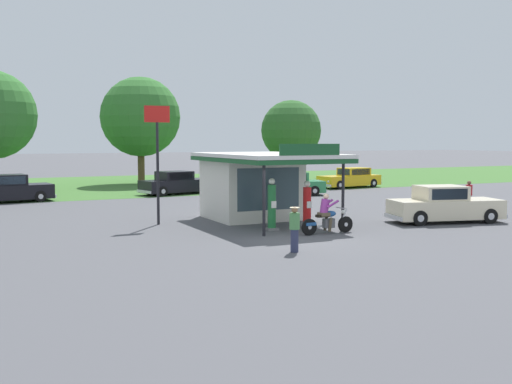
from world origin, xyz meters
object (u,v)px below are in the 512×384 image
(parked_car_back_row_far_right, at_px, (286,185))
(bystander_chatting_near_pumps, at_px, (295,228))
(parked_car_back_row_centre_right, at_px, (350,179))
(motorcycle_with_rider, at_px, (327,217))
(parked_car_second_row_spare, at_px, (5,190))
(roadside_pole_sign, at_px, (157,144))
(bystander_strolling_foreground, at_px, (469,195))
(gas_pump_nearside, at_px, (272,206))
(featured_classic_sedan, at_px, (445,206))
(gas_pump_offside, at_px, (307,206))
(parked_car_back_row_right, at_px, (178,184))

(parked_car_back_row_far_right, height_order, bystander_chatting_near_pumps, parked_car_back_row_far_right)
(parked_car_back_row_centre_right, relative_size, bystander_chatting_near_pumps, 3.63)
(motorcycle_with_rider, distance_m, parked_car_second_row_spare, 21.02)
(parked_car_back_row_far_right, bearing_deg, motorcycle_with_rider, -113.28)
(motorcycle_with_rider, bearing_deg, roadside_pole_sign, 133.50)
(bystander_strolling_foreground, xyz_separation_m, roadside_pole_sign, (-16.08, 1.88, 2.65))
(gas_pump_nearside, distance_m, parked_car_second_row_spare, 18.73)
(bystander_strolling_foreground, bearing_deg, featured_classic_sedan, -146.33)
(bystander_chatting_near_pumps, bearing_deg, parked_car_back_row_far_right, 61.97)
(bystander_strolling_foreground, height_order, roadside_pole_sign, roadside_pole_sign)
(parked_car_back_row_far_right, distance_m, bystander_chatting_near_pumps, 20.08)
(gas_pump_offside, bearing_deg, parked_car_back_row_right, 89.57)
(gas_pump_nearside, relative_size, roadside_pole_sign, 0.42)
(parked_car_back_row_right, xyz_separation_m, parked_car_back_row_far_right, (6.13, -4.05, -0.01))
(parked_car_second_row_spare, bearing_deg, bystander_strolling_foreground, -34.35)
(parked_car_back_row_centre_right, bearing_deg, gas_pump_nearside, -132.71)
(parked_car_back_row_far_right, height_order, roadside_pole_sign, roadside_pole_sign)
(parked_car_second_row_spare, bearing_deg, motorcycle_with_rider, -59.95)
(gas_pump_offside, xyz_separation_m, roadside_pole_sign, (-5.30, 3.59, 2.56))
(motorcycle_with_rider, bearing_deg, parked_car_back_row_centre_right, 52.99)
(gas_pump_offside, xyz_separation_m, parked_car_back_row_right, (0.13, 17.22, -0.19))
(featured_classic_sedan, height_order, parked_car_second_row_spare, same)
(gas_pump_offside, height_order, parked_car_back_row_centre_right, gas_pump_offside)
(motorcycle_with_rider, bearing_deg, parked_car_second_row_spare, 120.05)
(gas_pump_offside, xyz_separation_m, parked_car_back_row_far_right, (6.26, 13.17, -0.20))
(gas_pump_nearside, xyz_separation_m, parked_car_back_row_far_right, (7.91, 13.17, -0.28))
(gas_pump_offside, distance_m, motorcycle_with_rider, 1.83)
(motorcycle_with_rider, xyz_separation_m, bystander_chatting_near_pumps, (-2.99, -2.75, 0.13))
(gas_pump_nearside, xyz_separation_m, featured_classic_sedan, (7.97, -1.25, -0.24))
(gas_pump_nearside, height_order, parked_car_back_row_right, gas_pump_nearside)
(parked_car_second_row_spare, bearing_deg, parked_car_back_row_right, 4.37)
(motorcycle_with_rider, distance_m, bystander_chatting_near_pumps, 4.07)
(parked_car_second_row_spare, height_order, roadside_pole_sign, roadside_pole_sign)
(gas_pump_offside, bearing_deg, parked_car_back_row_centre_right, 50.51)
(parked_car_back_row_right, bearing_deg, bystander_chatting_near_pumps, -98.63)
(parked_car_second_row_spare, bearing_deg, parked_car_back_row_far_right, -10.75)
(gas_pump_nearside, height_order, parked_car_back_row_far_right, gas_pump_nearside)
(motorcycle_with_rider, bearing_deg, parked_car_back_row_far_right, 66.72)
(gas_pump_nearside, bearing_deg, parked_car_back_row_centre_right, 47.29)
(parked_car_back_row_far_right, bearing_deg, parked_car_second_row_spare, 169.25)
(bystander_chatting_near_pumps, xyz_separation_m, roadside_pole_sign, (-2.13, 8.14, 2.66))
(parked_car_second_row_spare, relative_size, parked_car_back_row_right, 1.00)
(featured_classic_sedan, distance_m, bystander_strolling_foreground, 5.35)
(parked_car_back_row_centre_right, xyz_separation_m, bystander_chatting_near_pumps, (-16.93, -21.24, 0.09))
(gas_pump_nearside, distance_m, roadside_pole_sign, 5.69)
(motorcycle_with_rider, relative_size, parked_car_back_row_right, 0.41)
(parked_car_back_row_centre_right, xyz_separation_m, roadside_pole_sign, (-19.06, -13.09, 2.76))
(bystander_strolling_foreground, relative_size, bystander_chatting_near_pumps, 1.03)
(bystander_strolling_foreground, bearing_deg, parked_car_back_row_far_right, 111.49)
(gas_pump_nearside, bearing_deg, motorcycle_with_rider, -50.83)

